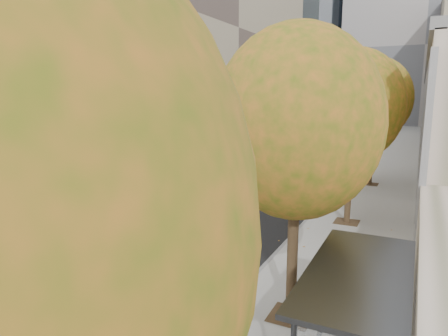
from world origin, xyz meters
The scene contains 10 objects.
bus_platform centered at (-3.88, 35.00, 0.07)m, with size 4.25×150.00×0.15m, color silver.
sidewalk centered at (4.12, 35.00, 0.04)m, with size 4.75×150.00×0.08m, color gray.
building_midrise centered at (-22.50, 41.00, 12.50)m, with size 24.00×46.00×25.00m, color gray.
building_far_block centered at (6.00, 96.00, 15.00)m, with size 30.00×18.00×30.00m, color gray.
bus_shelter centered at (5.69, 10.96, 2.19)m, with size 1.90×4.40×2.53m.
tree_c centered at (3.60, 13.00, 5.25)m, with size 4.20×4.20×7.28m.
tree_d centered at (3.60, 22.00, 5.47)m, with size 4.40×4.40×7.60m.
tree_e centered at (3.60, 31.00, 5.69)m, with size 4.60×4.60×7.92m.
bus_far centered at (-7.60, 31.66, 1.58)m, with size 3.28×17.39×2.88m.
distant_car centered at (-7.14, 46.23, 0.61)m, with size 1.45×3.61×1.23m, color silver.
Camera 1 is at (6.32, 3.39, 5.93)m, focal length 32.00 mm.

